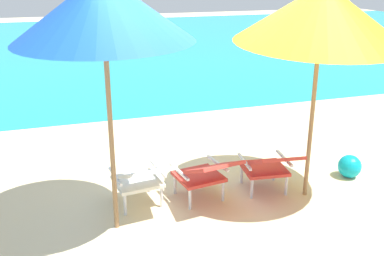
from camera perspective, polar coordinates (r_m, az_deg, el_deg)
name	(u,v)px	position (r m, az deg, el deg)	size (l,w,h in m)	color
ground_plane	(139,109)	(8.98, -6.75, 2.43)	(40.00, 40.00, 0.00)	beige
ocean_band	(93,45)	(17.15, -12.52, 10.31)	(40.00, 18.00, 0.01)	teal
lounge_chair_left	(142,178)	(5.11, -6.44, -6.34)	(0.63, 0.93, 0.68)	silver
lounge_chair_center	(206,173)	(5.20, 1.74, -5.71)	(0.66, 0.94, 0.68)	red
lounge_chair_right	(269,165)	(5.47, 9.87, -4.70)	(0.64, 0.93, 0.68)	red
beach_umbrella_left	(103,8)	(4.28, -11.33, 14.78)	(2.26, 2.27, 2.62)	olive
beach_umbrella_right	(322,13)	(5.14, 16.25, 13.88)	(2.04, 2.07, 2.56)	olive
beach_ball	(350,166)	(6.32, 19.49, -4.63)	(0.31, 0.31, 0.31)	#0A93AD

